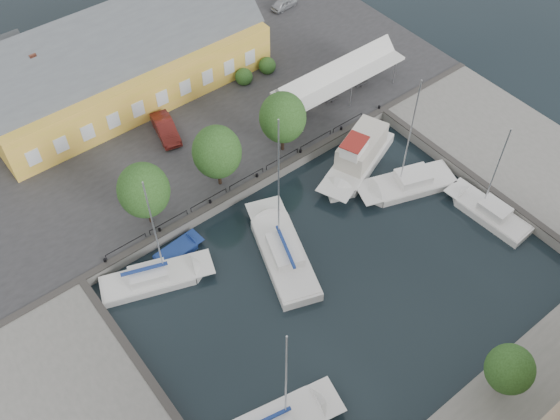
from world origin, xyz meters
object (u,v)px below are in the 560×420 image
at_px(warehouse, 117,65).
at_px(center_sailboat, 283,254).
at_px(east_boat_a, 408,185).
at_px(west_boat_a, 154,280).
at_px(east_boat_c, 489,214).
at_px(launch_nw, 178,251).
at_px(tent_canopy, 339,75).
at_px(trawler, 358,158).
at_px(car_red, 166,129).
at_px(car_silver, 284,3).

relative_size(warehouse, center_sailboat, 1.97).
bearing_deg(east_boat_a, west_boat_a, 167.34).
relative_size(east_boat_c, launch_nw, 2.35).
bearing_deg(tent_canopy, east_boat_c, -88.43).
height_order(tent_canopy, trawler, trawler).
height_order(center_sailboat, east_boat_c, center_sailboat).
bearing_deg(west_boat_a, center_sailboat, -24.56).
bearing_deg(east_boat_c, car_red, 124.21).
relative_size(tent_canopy, car_red, 2.95).
height_order(warehouse, center_sailboat, center_sailboat).
bearing_deg(warehouse, center_sailboat, -88.90).
xyz_separation_m(warehouse, east_boat_c, (17.12, -32.99, -4.17)).
height_order(east_boat_a, launch_nw, east_boat_a).
bearing_deg(car_silver, west_boat_a, 119.24).
bearing_deg(trawler, car_silver, 66.94).
relative_size(car_red, launch_nw, 1.10).
bearing_deg(launch_nw, center_sailboat, -41.16).
distance_m(car_silver, east_boat_c, 35.59).
height_order(trawler, east_boat_a, east_boat_a).
relative_size(tent_canopy, trawler, 1.32).
relative_size(tent_canopy, launch_nw, 3.24).
bearing_deg(launch_nw, car_silver, 37.65).
bearing_deg(trawler, east_boat_a, -69.58).
distance_m(trawler, west_boat_a, 21.39).
xyz_separation_m(car_silver, center_sailboat, (-21.94, -27.62, -1.23)).
xyz_separation_m(trawler, east_boat_c, (4.79, -11.46, -0.76)).
height_order(tent_canopy, car_red, tent_canopy).
relative_size(warehouse, car_red, 6.01).
bearing_deg(car_red, trawler, -35.23).
bearing_deg(car_silver, car_red, 107.42).
bearing_deg(center_sailboat, trawler, 18.26).
height_order(car_silver, west_boat_a, west_boat_a).
bearing_deg(launch_nw, trawler, -5.51).
xyz_separation_m(warehouse, center_sailboat, (0.49, -25.44, -4.07)).
xyz_separation_m(tent_canopy, east_boat_c, (0.52, -19.13, -3.42)).
bearing_deg(east_boat_a, warehouse, 118.22).
bearing_deg(east_boat_c, car_silver, 81.42).
distance_m(east_boat_a, west_boat_a, 23.72).
xyz_separation_m(tent_canopy, center_sailboat, (-16.11, -11.58, -3.32)).
bearing_deg(center_sailboat, tent_canopy, 35.72).
bearing_deg(trawler, warehouse, 119.81).
xyz_separation_m(car_silver, trawler, (-10.09, -23.71, -0.58)).
distance_m(car_silver, trawler, 25.78).
bearing_deg(east_boat_a, launch_nw, 162.03).
xyz_separation_m(car_silver, launch_nw, (-28.44, -21.94, -1.50)).
xyz_separation_m(trawler, east_boat_a, (1.77, -4.75, -0.75)).
bearing_deg(center_sailboat, launch_nw, 138.84).
distance_m(tent_canopy, east_boat_a, 13.13).
height_order(trawler, launch_nw, trawler).
distance_m(warehouse, east_boat_c, 37.40).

